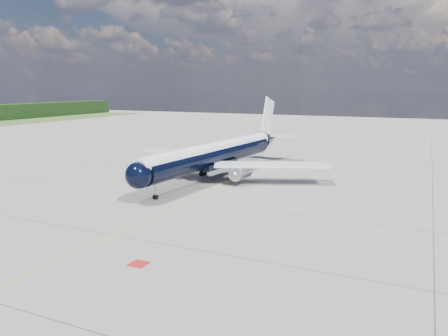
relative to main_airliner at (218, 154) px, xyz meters
The scene contains 4 objects.
ground 6.60m from the main_airliner, 56.70° to the left, with size 320.00×320.00×0.00m, color gray.
taxiway_centerline 5.02m from the main_airliner, 13.16° to the right, with size 0.16×160.00×0.01m, color #DAB30B.
red_marking 37.17m from the main_airliner, 74.86° to the right, with size 1.60×1.60×0.01m, color maroon.
main_airliner is the anchor object (origin of this frame).
Camera 1 is at (28.55, -39.14, 15.10)m, focal length 35.00 mm.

